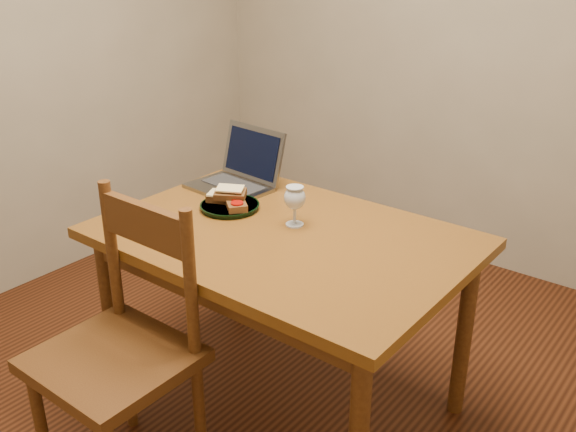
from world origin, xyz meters
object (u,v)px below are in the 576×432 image
Objects in this scene: chair at (118,340)px; plate at (230,206)px; table at (283,254)px; laptop at (240,171)px; milk_glass at (295,206)px.

plate is (-0.12, 0.66, 0.21)m from chair.
table is 0.65m from chair.
laptop is (-0.14, 0.22, 0.05)m from plate.
table is 5.59× the size of plate.
table is 0.54m from laptop.
table is 3.68× the size of laptop.
chair is 3.27× the size of milk_glass.
milk_glass reaches higher than plate.
table is at bearing -8.83° from plate.
chair is at bearing -68.60° from laptop.
plate reaches higher than table.
plate is 0.27m from laptop.
table is 0.32m from plate.
plate is at bearing -52.56° from laptop.
chair reaches higher than plate.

